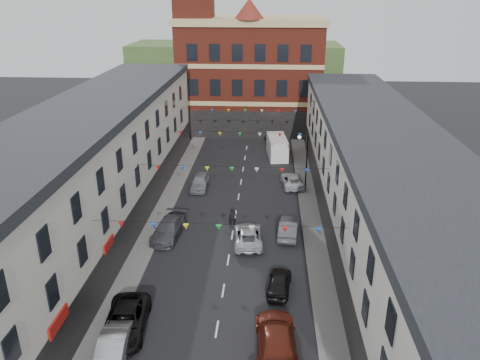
% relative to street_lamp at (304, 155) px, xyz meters
% --- Properties ---
extents(ground, '(160.00, 160.00, 0.00)m').
position_rel_street_lamp_xyz_m(ground, '(-6.55, -14.00, -3.90)').
color(ground, black).
rests_on(ground, ground).
extents(pavement_left, '(1.80, 64.00, 0.15)m').
position_rel_street_lamp_xyz_m(pavement_left, '(-13.45, -12.00, -3.83)').
color(pavement_left, '#605E5B').
rests_on(pavement_left, ground).
extents(pavement_right, '(1.80, 64.00, 0.15)m').
position_rel_street_lamp_xyz_m(pavement_right, '(0.35, -12.00, -3.83)').
color(pavement_right, '#605E5B').
rests_on(pavement_right, ground).
extents(terrace_left, '(8.40, 56.00, 10.70)m').
position_rel_street_lamp_xyz_m(terrace_left, '(-18.33, -13.00, 1.44)').
color(terrace_left, beige).
rests_on(terrace_left, ground).
extents(terrace_right, '(8.40, 56.00, 9.70)m').
position_rel_street_lamp_xyz_m(terrace_right, '(5.23, -13.00, 0.95)').
color(terrace_right, silver).
rests_on(terrace_right, ground).
extents(civic_building, '(20.60, 13.30, 18.50)m').
position_rel_street_lamp_xyz_m(civic_building, '(-6.55, 23.95, 4.23)').
color(civic_building, maroon).
rests_on(civic_building, ground).
extents(clock_tower, '(5.60, 5.60, 30.00)m').
position_rel_street_lamp_xyz_m(clock_tower, '(-14.05, 21.00, 11.03)').
color(clock_tower, maroon).
rests_on(clock_tower, ground).
extents(distant_hill, '(40.00, 14.00, 10.00)m').
position_rel_street_lamp_xyz_m(distant_hill, '(-10.55, 48.00, 1.10)').
color(distant_hill, '#345326').
rests_on(distant_hill, ground).
extents(street_lamp, '(1.10, 0.36, 6.00)m').
position_rel_street_lamp_xyz_m(street_lamp, '(0.00, 0.00, 0.00)').
color(street_lamp, black).
rests_on(street_lamp, ground).
extents(car_left_b, '(1.89, 4.55, 1.46)m').
position_rel_street_lamp_xyz_m(car_left_b, '(-12.05, -24.98, -3.17)').
color(car_left_b, '#95999C').
rests_on(car_left_b, ground).
extents(car_left_c, '(2.92, 5.53, 1.48)m').
position_rel_street_lamp_xyz_m(car_left_c, '(-12.05, -22.53, -3.16)').
color(car_left_c, black).
rests_on(car_left_c, ground).
extents(car_left_d, '(2.58, 5.29, 1.48)m').
position_rel_street_lamp_xyz_m(car_left_d, '(-11.89, -10.60, -3.16)').
color(car_left_d, '#494A51').
rests_on(car_left_d, ground).
extents(car_left_e, '(1.74, 4.32, 1.47)m').
position_rel_street_lamp_xyz_m(car_left_e, '(-10.72, -0.04, -3.17)').
color(car_left_e, gray).
rests_on(car_left_e, ground).
extents(car_right_c, '(2.56, 5.78, 1.65)m').
position_rel_street_lamp_xyz_m(car_right_c, '(-2.95, -23.58, -3.08)').
color(car_right_c, '#5F1F13').
rests_on(car_right_c, ground).
extents(car_right_d, '(1.95, 3.93, 1.29)m').
position_rel_street_lamp_xyz_m(car_right_d, '(-2.69, -17.70, -3.26)').
color(car_right_d, black).
rests_on(car_right_d, ground).
extents(car_right_e, '(1.97, 4.50, 1.44)m').
position_rel_street_lamp_xyz_m(car_right_e, '(-1.79, -9.71, -3.19)').
color(car_right_e, '#4D4F54').
rests_on(car_right_e, ground).
extents(car_right_f, '(2.61, 4.82, 1.28)m').
position_rel_street_lamp_xyz_m(car_right_f, '(-1.05, 1.22, -3.26)').
color(car_right_f, silver).
rests_on(car_right_f, ground).
extents(moving_car, '(2.62, 5.03, 1.35)m').
position_rel_street_lamp_xyz_m(moving_car, '(-5.16, -11.20, -3.23)').
color(moving_car, '#B9BDC1').
rests_on(moving_car, ground).
extents(white_van, '(2.74, 5.80, 2.48)m').
position_rel_street_lamp_xyz_m(white_van, '(-2.57, 10.76, -2.67)').
color(white_van, white).
rests_on(white_van, ground).
extents(pedestrian, '(0.70, 0.47, 1.88)m').
position_rel_street_lamp_xyz_m(pedestrian, '(-6.63, -8.71, -2.97)').
color(pedestrian, black).
rests_on(pedestrian, ground).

